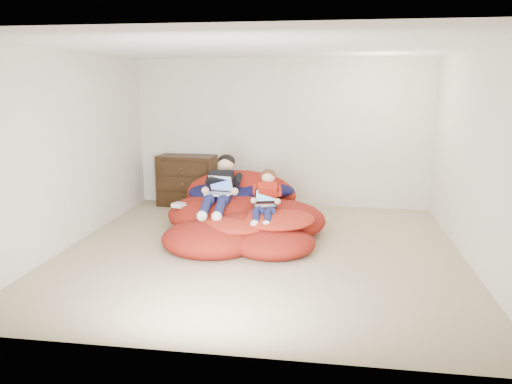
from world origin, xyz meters
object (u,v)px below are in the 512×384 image
object	(u,v)px
beanbag_pile	(243,216)
dresser	(187,181)
laptop_black	(266,201)
younger_boy	(266,197)
older_boy	(221,185)
laptop_white	(220,189)

from	to	relation	value
beanbag_pile	dresser	bearing A→B (deg)	129.68
laptop_black	dresser	bearing A→B (deg)	131.89
younger_boy	older_boy	bearing A→B (deg)	155.00
older_boy	younger_boy	size ratio (longest dim) A/B	1.41
younger_boy	laptop_white	bearing A→B (deg)	163.89
laptop_white	older_boy	bearing A→B (deg)	90.00
dresser	laptop_white	distance (m)	1.82
laptop_black	laptop_white	bearing A→B (deg)	160.37
laptop_white	laptop_black	world-z (taller)	laptop_white
younger_boy	laptop_white	xyz separation A→B (m)	(-0.68, 0.20, 0.04)
younger_boy	laptop_black	xyz separation A→B (m)	(-0.00, -0.05, -0.05)
younger_boy	dresser	bearing A→B (deg)	132.64
laptop_white	laptop_black	distance (m)	0.73
beanbag_pile	older_boy	xyz separation A→B (m)	(-0.33, 0.08, 0.43)
beanbag_pile	laptop_black	bearing A→B (deg)	-38.50
beanbag_pile	younger_boy	distance (m)	0.55
younger_boy	laptop_black	distance (m)	0.07
younger_boy	laptop_black	bearing A→B (deg)	-90.00
laptop_white	laptop_black	xyz separation A→B (m)	(0.68, -0.24, -0.09)
older_boy	laptop_black	distance (m)	0.78
older_boy	laptop_white	distance (m)	0.13
dresser	laptop_black	distance (m)	2.42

